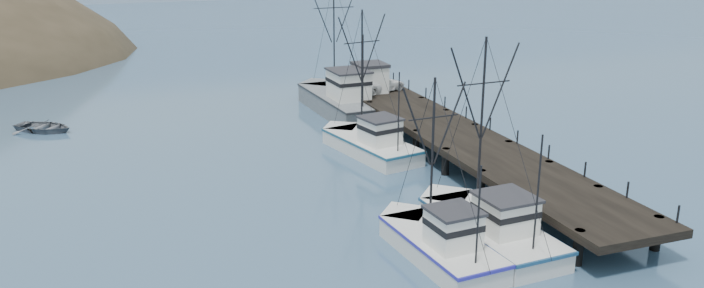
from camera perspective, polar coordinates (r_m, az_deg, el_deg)
name	(u,v)px	position (r m, az deg, el deg)	size (l,w,h in m)	color
ground	(349,266)	(36.72, -0.29, -10.10)	(400.00, 400.00, 0.00)	#314F6E
pier	(446,131)	(55.11, 7.81, 1.08)	(6.00, 44.00, 2.00)	black
trawler_near	(487,226)	(40.02, 11.12, -6.74)	(4.48, 11.77, 11.83)	silver
trawler_mid	(438,243)	(37.61, 7.16, -8.16)	(4.02, 10.02, 10.07)	silver
trawler_far	(369,143)	(54.41, 1.40, 0.07)	(5.52, 11.36, 11.55)	silver
work_vessel	(340,100)	(66.73, -0.98, 3.67)	(5.25, 15.52, 12.99)	slate
pier_shed	(370,77)	(66.64, 1.51, 5.58)	(3.00, 3.20, 2.80)	silver
pickup_truck	(381,84)	(66.96, 2.38, 5.01)	(2.36, 5.13, 1.42)	silver
motorboat	(44,131)	(66.45, -24.21, 0.98)	(3.81, 5.34, 1.11)	#5A5E65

